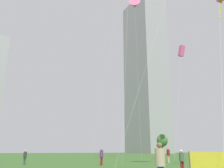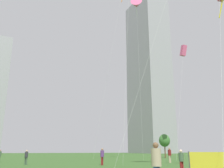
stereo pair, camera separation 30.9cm
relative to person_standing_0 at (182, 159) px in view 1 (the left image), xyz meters
The scene contains 10 objects.
person_standing_0 is the anchor object (origin of this frame).
person_standing_2 10.67m from the person_standing_0, 106.49° to the left, with size 0.38×0.38×1.72m.
person_standing_3 17.15m from the person_standing_0, 128.62° to the left, with size 0.34×0.34×1.55m.
person_standing_4 14.14m from the person_standing_0, 63.29° to the left, with size 0.40×0.40×1.81m.
person_standing_6 8.22m from the person_standing_0, 129.07° to the right, with size 0.41×0.41×1.82m.
kite_flying_1 38.81m from the person_standing_0, 72.76° to the left, with size 2.99×4.80×31.43m.
kite_flying_4 31.63m from the person_standing_0, 53.79° to the left, with size 5.00×2.98×20.51m.
park_tree_0 35.58m from the person_standing_0, 62.84° to the left, with size 2.30×2.30×4.83m.
distant_highrise_1 125.92m from the person_standing_0, 65.02° to the left, with size 14.70×25.62×90.46m, color #939399.
event_banner 2.07m from the person_standing_0, 37.79° to the right, with size 2.28×2.29×1.44m.
Camera 1 is at (-4.92, -14.23, 1.50)m, focal length 39.21 mm.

